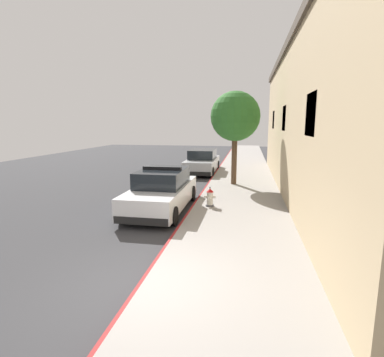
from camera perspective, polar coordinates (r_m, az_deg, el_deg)
ground_plane at (r=17.05m, az=-11.36°, el=-1.49°), size 29.60×60.00×0.20m
sidewalk_pavement at (r=15.83m, az=9.26°, el=-1.70°), size 3.53×60.00×0.14m
curb_painted_edge at (r=15.96m, az=2.76°, el=-1.48°), size 0.08×60.00×0.14m
storefront_building at (r=15.04m, az=26.78°, el=9.47°), size 5.50×21.99×6.75m
police_cruiser at (r=11.81m, az=-5.58°, el=-2.32°), size 1.94×4.84×1.68m
parked_car_silver_ahead at (r=20.73m, az=1.93°, el=3.11°), size 1.94×4.84×1.56m
fire_hydrant at (r=11.88m, az=3.34°, el=-3.49°), size 0.44×0.40×0.76m
street_tree at (r=16.12m, az=8.01°, el=11.26°), size 2.53×2.53×4.78m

